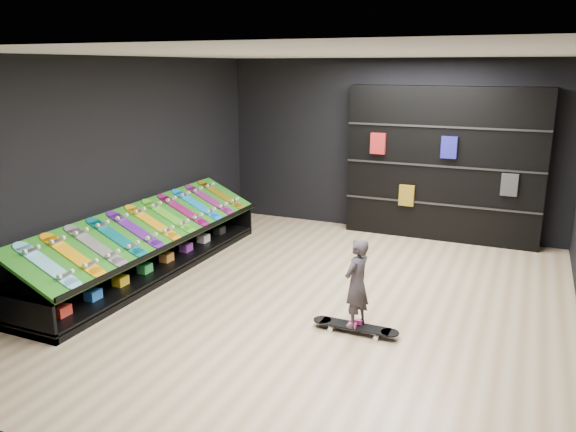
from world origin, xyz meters
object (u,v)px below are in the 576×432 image
at_px(floor_skateboard, 355,329).
at_px(back_shelving, 443,164).
at_px(display_rack, 151,255).
at_px(child, 356,300).

bearing_deg(floor_skateboard, back_shelving, 86.39).
distance_m(display_rack, back_shelving, 4.94).
bearing_deg(display_rack, floor_skateboard, -11.71).
xyz_separation_m(display_rack, back_shelving, (3.50, 3.32, 1.03)).
distance_m(display_rack, child, 3.32).
xyz_separation_m(back_shelving, floor_skateboard, (-0.26, -3.99, -1.23)).
height_order(back_shelving, child, back_shelving).
height_order(display_rack, back_shelving, back_shelving).
bearing_deg(display_rack, back_shelving, 43.45).
height_order(display_rack, floor_skateboard, display_rack).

